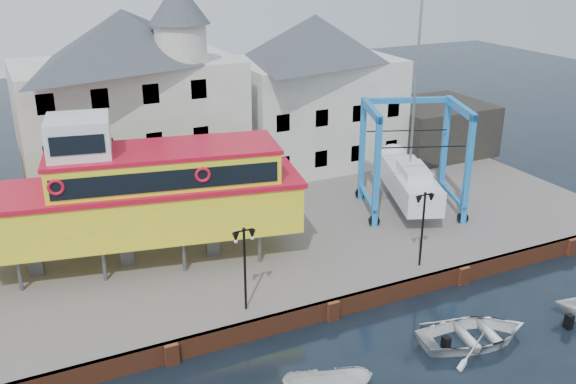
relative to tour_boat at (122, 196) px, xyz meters
name	(u,v)px	position (x,y,z in m)	size (l,w,h in m)	color
ground	(332,319)	(7.94, -8.19, -4.86)	(140.00, 140.00, 0.00)	black
hardstanding	(246,225)	(7.94, 2.81, -4.36)	(44.00, 22.00, 1.00)	#67615D
quay_wall	(331,309)	(7.94, -8.09, -4.36)	(44.00, 0.47, 1.00)	brown
building_white_main	(132,101)	(3.06, 10.20, 2.48)	(14.00, 8.30, 14.00)	beige
building_white_right	(314,91)	(16.94, 10.81, 1.74)	(12.00, 8.00, 11.20)	beige
shed_dark	(434,128)	(26.94, 8.81, -1.86)	(8.00, 7.00, 4.00)	black
lamp_post_left	(244,248)	(3.94, -6.99, -0.68)	(1.12, 0.32, 4.20)	black
lamp_post_right	(424,210)	(13.94, -6.99, -0.68)	(1.12, 0.32, 4.20)	black
tour_boat	(122,196)	(0.00, 0.00, 0.00)	(19.29, 8.03, 8.18)	#59595E
travel_lift	(408,173)	(18.18, 0.21, -1.65)	(7.49, 8.99, 13.25)	#105CAC
motorboat_b	(473,342)	(12.82, -12.67, -4.86)	(3.77, 5.27, 1.09)	white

